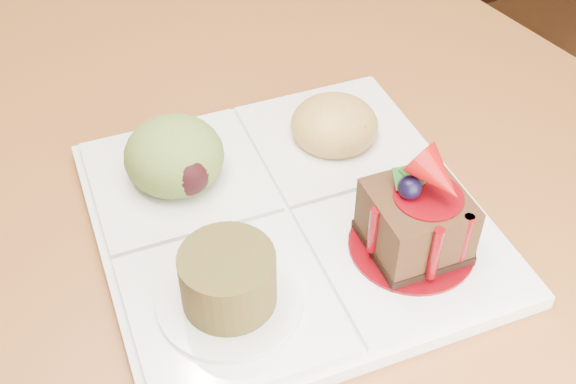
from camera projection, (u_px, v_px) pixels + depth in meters
ground at (77, 361)px, 1.34m from camera, size 6.00×6.00×0.00m
sampler_plate at (283, 202)px, 0.54m from camera, size 0.33×0.33×0.11m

